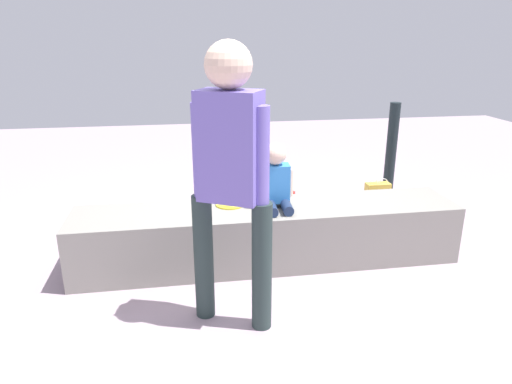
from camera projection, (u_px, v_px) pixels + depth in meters
The scene contains 11 objects.
ground_plane at pixel (267, 261), 3.57m from camera, with size 12.00×12.00×0.00m, color #A48E9A.
concrete_ledge at pixel (268, 235), 3.50m from camera, with size 2.88×0.54×0.44m, color gray.
child_seated at pixel (276, 180), 3.37m from camera, with size 0.28×0.32×0.48m.
adult_standing at pixel (230, 165), 2.51m from camera, with size 0.44×0.34×1.65m.
cake_plate at pixel (230, 202), 3.47m from camera, with size 0.22×0.22×0.07m.
gift_bag at pixel (377, 199), 4.45m from camera, with size 0.23×0.11×0.36m.
railing_post at pixel (390, 164), 4.86m from camera, with size 0.36×0.36×1.02m.
water_bottle_near_gift at pixel (384, 216), 4.20m from camera, with size 0.06×0.06×0.21m.
party_cup_red at pixel (291, 196), 4.87m from camera, with size 0.08×0.08×0.09m, color red.
cake_box_white at pixel (152, 206), 4.54m from camera, with size 0.27×0.28×0.12m, color white.
handbag_black_leather at pixel (228, 199), 4.57m from camera, with size 0.32×0.14×0.34m.
Camera 1 is at (-0.60, -3.15, 1.66)m, focal length 32.19 mm.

